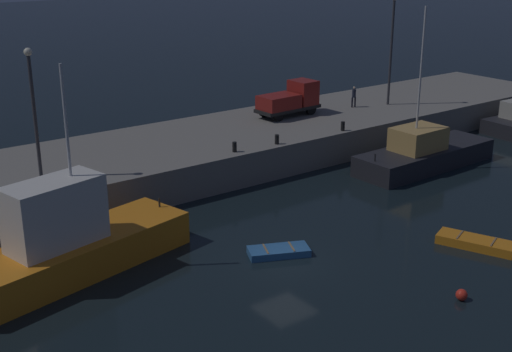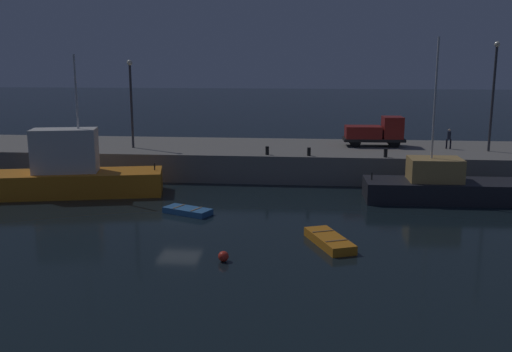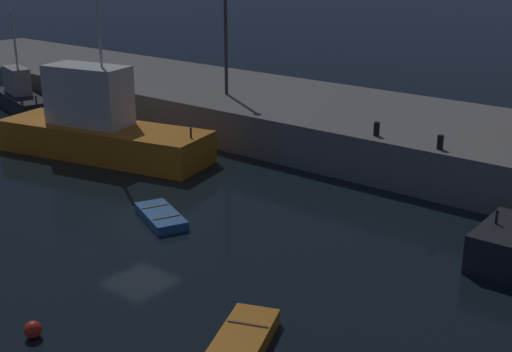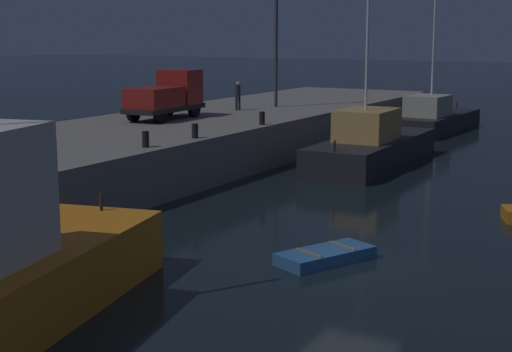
# 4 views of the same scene
# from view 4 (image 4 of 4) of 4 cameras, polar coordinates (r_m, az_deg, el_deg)

# --- Properties ---
(ground_plane) EXTENTS (320.00, 320.00, 0.00)m
(ground_plane) POSITION_cam_4_polar(r_m,az_deg,el_deg) (22.81, 6.92, -6.78)
(ground_plane) COLOR black
(fishing_trawler_red) EXTENTS (11.04, 3.59, 10.89)m
(fishing_trawler_red) POSITION_cam_4_polar(r_m,az_deg,el_deg) (40.17, 8.38, 2.17)
(fishing_trawler_red) COLOR #232328
(fishing_trawler_red) RESTS_ON ground
(fishing_boat_white) EXTENTS (9.97, 3.66, 9.55)m
(fishing_boat_white) POSITION_cam_4_polar(r_m,az_deg,el_deg) (54.70, 12.82, 4.08)
(fishing_boat_white) COLOR #232328
(fishing_boat_white) RESTS_ON ground
(dinghy_orange_near) EXTENTS (3.26, 2.40, 0.41)m
(dinghy_orange_near) POSITION_cam_4_polar(r_m,az_deg,el_deg) (23.43, 5.09, -5.80)
(dinghy_orange_near) COLOR #2D6099
(dinghy_orange_near) RESTS_ON ground
(lamp_post_east) EXTENTS (0.44, 0.44, 8.63)m
(lamp_post_east) POSITION_cam_4_polar(r_m,az_deg,el_deg) (47.92, 1.48, 11.02)
(lamp_post_east) COLOR #38383D
(lamp_post_east) RESTS_ON pier_quay
(utility_truck) EXTENTS (5.20, 2.18, 2.52)m
(utility_truck) POSITION_cam_4_polar(r_m,az_deg,el_deg) (41.62, -6.51, 5.82)
(utility_truck) COLOR black
(utility_truck) RESTS_ON pier_quay
(dockworker) EXTENTS (0.44, 0.32, 1.66)m
(dockworker) POSITION_cam_4_polar(r_m,az_deg,el_deg) (45.96, -1.32, 5.99)
(dockworker) COLOR black
(dockworker) RESTS_ON pier_quay
(bollard_west) EXTENTS (0.28, 0.28, 0.65)m
(bollard_west) POSITION_cam_4_polar(r_m,az_deg,el_deg) (31.44, -8.04, 2.67)
(bollard_west) COLOR black
(bollard_west) RESTS_ON pier_quay
(bollard_central) EXTENTS (0.28, 0.28, 0.63)m
(bollard_central) POSITION_cam_4_polar(r_m,az_deg,el_deg) (33.92, -4.46, 3.29)
(bollard_central) COLOR black
(bollard_central) RESTS_ON pier_quay
(bollard_east) EXTENTS (0.28, 0.28, 0.65)m
(bollard_east) POSITION_cam_4_polar(r_m,az_deg,el_deg) (38.75, 0.44, 4.23)
(bollard_east) COLOR black
(bollard_east) RESTS_ON pier_quay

